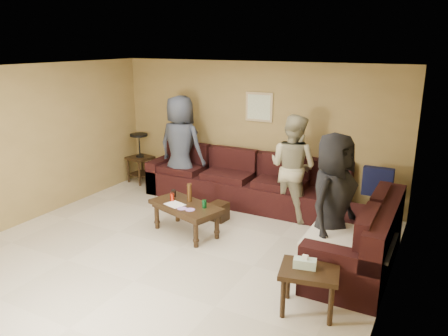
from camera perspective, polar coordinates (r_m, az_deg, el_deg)
name	(u,v)px	position (r m, az deg, el deg)	size (l,w,h in m)	color
room	(177,133)	(5.81, -6.13, 4.53)	(5.60, 5.50, 2.50)	beige
sectional_sofa	(274,202)	(7.12, 6.55, -4.48)	(4.65, 2.90, 0.97)	black
coffee_table	(186,209)	(6.64, -5.03, -5.30)	(1.25, 0.88, 0.75)	black
end_table_left	(140,157)	(9.16, -10.92, 1.41)	(0.53, 0.53, 1.02)	black
side_table_right	(309,275)	(4.87, 11.01, -13.53)	(0.71, 0.62, 0.65)	black
waste_bin	(219,211)	(7.18, -0.61, -5.69)	(0.25, 0.25, 0.30)	black
wall_art	(259,107)	(7.91, 4.61, 7.94)	(0.52, 0.04, 0.52)	tan
person_left	(181,146)	(8.18, -5.67, 2.84)	(0.93, 0.60, 1.90)	#333947
person_middle	(293,167)	(7.18, 8.95, 0.13)	(0.84, 0.66, 1.73)	tan
person_right	(332,203)	(5.62, 13.93, -4.44)	(0.87, 0.57, 1.79)	black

